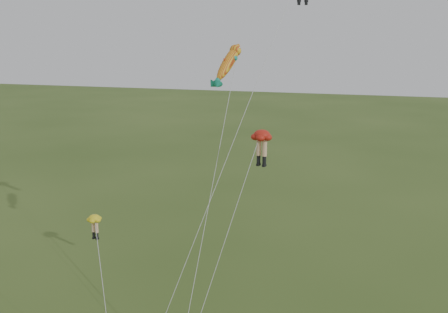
# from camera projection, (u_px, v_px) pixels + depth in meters

# --- Properties ---
(legs_kite_red_mid) EXTENTS (4.01, 7.87, 13.43)m
(legs_kite_red_mid) POSITION_uv_depth(u_px,v_px,m) (260.00, 142.00, 30.67)
(legs_kite_red_mid) COLOR #AF1D11
(legs_kite_red_mid) RESTS_ON ground
(legs_kite_yellow) EXTENTS (3.31, 3.95, 8.94)m
(legs_kite_yellow) POSITION_uv_depth(u_px,v_px,m) (96.00, 229.00, 28.87)
(legs_kite_yellow) COLOR yellow
(legs_kite_yellow) RESTS_ON ground
(fish_kite) EXTENTS (2.01, 13.34, 18.77)m
(fish_kite) POSITION_uv_depth(u_px,v_px,m) (228.00, 64.00, 35.32)
(fish_kite) COLOR yellow
(fish_kite) RESTS_ON ground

